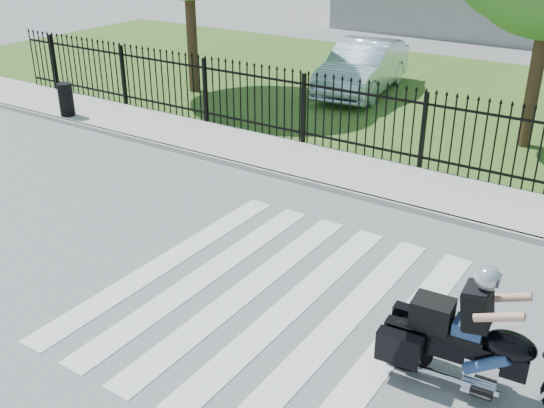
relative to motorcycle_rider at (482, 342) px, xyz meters
The scene contains 9 objects.
ground 3.29m from the motorcycle_rider, behind, with size 120.00×120.00×0.00m, color slate.
crosswalk 3.29m from the motorcycle_rider, behind, with size 5.00×5.50×0.01m, color silver, non-canonical shape.
sidewalk 6.21m from the motorcycle_rider, 121.15° to the left, with size 40.00×2.00×0.12m, color #ADAAA3.
curb 5.39m from the motorcycle_rider, 126.71° to the left, with size 40.00×0.12×0.12m, color #ADAAA3.
grass_strip 12.71m from the motorcycle_rider, 104.58° to the left, with size 40.00×12.00×0.02m, color #365F20.
iron_fence 7.05m from the motorcycle_rider, 116.95° to the left, with size 26.00×0.04×1.80m.
motorcycle_rider is the anchor object (origin of this frame).
parked_car 13.62m from the motorcycle_rider, 121.96° to the left, with size 1.67×4.78×1.58m, color silver.
litter_bin 13.50m from the motorcycle_rider, 160.14° to the left, with size 0.40×0.40×0.89m, color black.
Camera 1 is at (4.47, -6.68, 5.33)m, focal length 42.00 mm.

